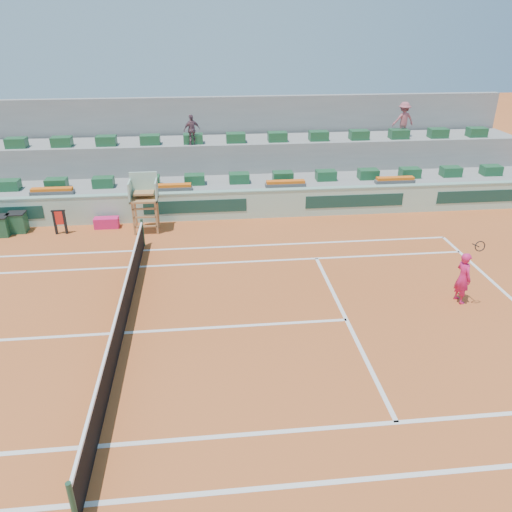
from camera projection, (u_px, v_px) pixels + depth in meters
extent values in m
plane|color=#AB4D21|center=(124.00, 333.00, 13.98)|extent=(90.00, 90.00, 0.00)
cube|color=gray|center=(153.00, 192.00, 23.31)|extent=(36.00, 4.00, 1.20)
cube|color=gray|center=(154.00, 168.00, 24.43)|extent=(36.00, 2.40, 2.60)
cube|color=gray|center=(155.00, 142.00, 25.48)|extent=(36.00, 0.40, 4.40)
cube|color=#D61B60|center=(107.00, 223.00, 20.85)|extent=(1.00, 0.44, 0.44)
imported|color=#684551|center=(192.00, 130.00, 22.97)|extent=(0.88, 0.65, 1.38)
imported|color=#A15059|center=(403.00, 120.00, 24.38)|extent=(1.16, 0.76, 1.69)
cube|color=silver|center=(84.00, 505.00, 9.07)|extent=(23.77, 0.12, 0.01)
cube|color=silver|center=(143.00, 250.00, 18.89)|extent=(23.77, 0.12, 0.01)
cube|color=silver|center=(97.00, 446.00, 10.29)|extent=(23.77, 0.12, 0.01)
cube|color=silver|center=(139.00, 267.00, 17.67)|extent=(23.77, 0.12, 0.01)
cube|color=silver|center=(346.00, 320.00, 14.58)|extent=(0.12, 8.23, 0.01)
cube|color=silver|center=(124.00, 333.00, 13.98)|extent=(12.80, 0.12, 0.01)
cube|color=black|center=(122.00, 319.00, 13.78)|extent=(0.03, 11.87, 0.92)
cube|color=white|center=(120.00, 304.00, 13.57)|extent=(0.06, 11.87, 0.07)
cylinder|color=#1B402B|center=(73.00, 506.00, 8.43)|extent=(0.10, 0.10, 1.10)
cylinder|color=#1B402B|center=(143.00, 233.00, 19.06)|extent=(0.10, 0.10, 1.10)
cube|color=#9DC5AE|center=(149.00, 208.00, 21.34)|extent=(36.00, 0.30, 1.20)
cube|color=#77A08F|center=(147.00, 194.00, 21.06)|extent=(36.00, 0.34, 0.06)
cube|color=#14382F|center=(195.00, 207.00, 21.36)|extent=(4.40, 0.02, 0.56)
cube|color=#14382F|center=(355.00, 201.00, 22.02)|extent=(4.40, 0.02, 0.56)
cube|color=#14382F|center=(484.00, 196.00, 22.59)|extent=(4.40, 0.02, 0.56)
cube|color=#986739|center=(134.00, 219.00, 19.96)|extent=(0.08, 0.08, 1.35)
cube|color=#986739|center=(156.00, 218.00, 20.05)|extent=(0.08, 0.08, 1.35)
cube|color=#986739|center=(136.00, 213.00, 20.59)|extent=(0.08, 0.08, 1.35)
cube|color=#986739|center=(158.00, 212.00, 20.67)|extent=(0.08, 0.08, 1.35)
cube|color=#986739|center=(144.00, 199.00, 20.01)|extent=(1.10, 0.90, 0.08)
cube|color=#9DC5AE|center=(144.00, 184.00, 20.13)|extent=(1.10, 0.08, 1.00)
cube|color=#9DC5AE|center=(130.00, 191.00, 19.80)|extent=(0.06, 0.90, 0.80)
cube|color=#9DC5AE|center=(157.00, 190.00, 19.90)|extent=(0.06, 0.90, 0.80)
cube|color=#986739|center=(144.00, 193.00, 19.99)|extent=(0.80, 0.60, 0.08)
cube|color=#986739|center=(146.00, 226.00, 20.14)|extent=(0.90, 0.08, 0.06)
cube|color=#986739|center=(145.00, 217.00, 19.97)|extent=(0.90, 0.08, 0.06)
cube|color=#986739|center=(144.00, 209.00, 19.82)|extent=(0.90, 0.08, 0.06)
cube|color=#1A4F2B|center=(9.00, 185.00, 21.58)|extent=(0.90, 0.60, 0.44)
cube|color=#1A4F2B|center=(57.00, 184.00, 21.77)|extent=(0.90, 0.60, 0.44)
cube|color=#1A4F2B|center=(103.00, 182.00, 21.95)|extent=(0.90, 0.60, 0.44)
cube|color=#1A4F2B|center=(149.00, 181.00, 22.14)|extent=(0.90, 0.60, 0.44)
cube|color=#1A4F2B|center=(195.00, 179.00, 22.33)|extent=(0.90, 0.60, 0.44)
cube|color=#1A4F2B|center=(239.00, 178.00, 22.52)|extent=(0.90, 0.60, 0.44)
cube|color=#1A4F2B|center=(283.00, 177.00, 22.71)|extent=(0.90, 0.60, 0.44)
cube|color=#1A4F2B|center=(326.00, 175.00, 22.90)|extent=(0.90, 0.60, 0.44)
cube|color=#1A4F2B|center=(368.00, 174.00, 23.09)|extent=(0.90, 0.60, 0.44)
cube|color=#1A4F2B|center=(410.00, 173.00, 23.28)|extent=(0.90, 0.60, 0.44)
cube|color=#1A4F2B|center=(451.00, 171.00, 23.46)|extent=(0.90, 0.60, 0.44)
cube|color=#1A4F2B|center=(491.00, 170.00, 23.65)|extent=(0.90, 0.60, 0.44)
cube|color=#1A4F2B|center=(16.00, 143.00, 22.67)|extent=(0.90, 0.60, 0.44)
cube|color=#1A4F2B|center=(62.00, 142.00, 22.86)|extent=(0.90, 0.60, 0.44)
cube|color=#1A4F2B|center=(106.00, 141.00, 23.05)|extent=(0.90, 0.60, 0.44)
cube|color=#1A4F2B|center=(150.00, 140.00, 23.24)|extent=(0.90, 0.60, 0.44)
cube|color=#1A4F2B|center=(193.00, 139.00, 23.43)|extent=(0.90, 0.60, 0.44)
cube|color=#1A4F2B|center=(236.00, 138.00, 23.61)|extent=(0.90, 0.60, 0.44)
cube|color=#1A4F2B|center=(277.00, 137.00, 23.80)|extent=(0.90, 0.60, 0.44)
cube|color=#1A4F2B|center=(319.00, 136.00, 23.99)|extent=(0.90, 0.60, 0.44)
cube|color=#1A4F2B|center=(359.00, 135.00, 24.18)|extent=(0.90, 0.60, 0.44)
cube|color=#1A4F2B|center=(399.00, 134.00, 24.37)|extent=(0.90, 0.60, 0.44)
cube|color=#1A4F2B|center=(438.00, 133.00, 24.56)|extent=(0.90, 0.60, 0.44)
cube|color=#1A4F2B|center=(477.00, 132.00, 24.75)|extent=(0.90, 0.60, 0.44)
cube|color=#525252|center=(52.00, 192.00, 21.11)|extent=(1.80, 0.36, 0.16)
cube|color=#DD5B12|center=(52.00, 189.00, 21.05)|extent=(1.70, 0.32, 0.12)
cube|color=#525252|center=(171.00, 189.00, 21.58)|extent=(1.80, 0.36, 0.16)
cube|color=#DD5B12|center=(171.00, 185.00, 21.52)|extent=(1.70, 0.32, 0.12)
cube|color=#525252|center=(286.00, 185.00, 22.05)|extent=(1.80, 0.36, 0.16)
cube|color=#DD5B12|center=(286.00, 182.00, 21.99)|extent=(1.70, 0.32, 0.12)
cube|color=#525252|center=(395.00, 181.00, 22.53)|extent=(1.80, 0.36, 0.16)
cube|color=#DD5B12|center=(395.00, 178.00, 22.46)|extent=(1.70, 0.32, 0.12)
cube|color=#17472C|center=(18.00, 223.00, 20.36)|extent=(0.66, 0.56, 0.80)
cube|color=black|center=(16.00, 213.00, 20.18)|extent=(0.70, 0.60, 0.04)
cube|color=#17472C|center=(0.00, 226.00, 20.02)|extent=(0.69, 0.59, 0.80)
cube|color=black|center=(55.00, 223.00, 20.12)|extent=(0.09, 0.09, 1.00)
cube|color=black|center=(65.00, 222.00, 20.15)|extent=(0.09, 0.09, 1.00)
cube|color=black|center=(58.00, 211.00, 19.92)|extent=(0.55, 0.07, 0.06)
cube|color=red|center=(59.00, 218.00, 20.03)|extent=(0.40, 0.04, 0.56)
imported|color=#D61B60|center=(463.00, 278.00, 15.19)|extent=(0.49, 0.66, 1.65)
cylinder|color=black|center=(476.00, 245.00, 14.39)|extent=(0.03, 0.35, 0.09)
torus|color=black|center=(480.00, 246.00, 14.16)|extent=(0.31, 0.08, 0.31)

